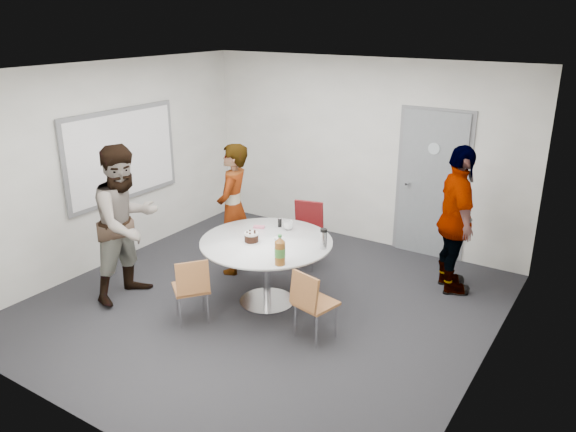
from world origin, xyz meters
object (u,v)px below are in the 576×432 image
Objects in this scene: person_right at (456,220)px; chair_far at (307,227)px; table at (268,250)px; chair_near_right at (311,300)px; person_main at (233,209)px; door at (432,185)px; whiteboard at (122,155)px; person_left at (127,223)px; chair_near_left at (192,285)px.

chair_far is at bearing 67.33° from person_right.
table is 2.29m from person_right.
chair_near_right is at bearing 124.69° from person_right.
person_main reaches higher than table.
person_right is (0.87, 1.94, 0.44)m from chair_near_right.
door reaches higher than table.
door reaches higher than person_right.
person_right is at bearing 18.02° from whiteboard.
whiteboard is at bearing 50.10° from person_left.
chair_near_right is (1.26, 0.41, 0.00)m from chair_near_left.
chair_near_right is at bearing 108.89° from chair_far.
door is 2.68× the size of chair_near_right.
person_left reaches higher than person_right.
chair_near_right is at bearing -94.82° from door.
whiteboard is at bearing 176.36° from table.
chair_far is (-1.05, 1.66, 0.05)m from chair_near_right.
person_main is at bearing 32.69° from chair_far.
table is 0.95m from chair_near_right.
chair_near_left is (-0.44, -0.83, -0.22)m from table.
person_main is 0.92× the size of person_left.
table is at bearing -3.64° from whiteboard.
chair_near_left is 2.08m from chair_far.
chair_far reaches higher than chair_near_right.
person_right reaches higher than chair_far.
table is at bearing -113.60° from door.
chair_far is (-1.29, -1.20, -0.50)m from door.
door is 1.13× the size of person_left.
chair_near_left is 1.18m from person_left.
whiteboard is 2.48m from chair_near_left.
person_left is at bearing -159.60° from chair_near_right.
chair_near_right reaches higher than chair_near_left.
door is 2.75m from person_main.
person_main is 1.39m from person_left.
table is 1.06m from person_main.
person_right is (0.63, -0.92, -0.11)m from door.
chair_far is at bearing 25.45° from whiteboard.
person_main is (-1.73, 0.94, 0.39)m from chair_near_right.
chair_far is 0.50× the size of person_main.
chair_near_right is 0.42× the size of person_left.
whiteboard is 4.44m from person_right.
person_right is (2.14, 2.35, 0.45)m from chair_near_left.
door is 4.25m from whiteboard.
chair_near_right is at bearing -80.77° from person_left.
whiteboard is 1.73m from person_main.
person_right is (1.92, 0.28, 0.39)m from chair_far.
chair_near_right is 0.43× the size of person_right.
person_right is at bearing 91.83° from person_main.
whiteboard is 1.03× the size of person_right.
whiteboard is at bearing 76.98° from person_right.
person_right is at bearing -53.23° from person_left.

